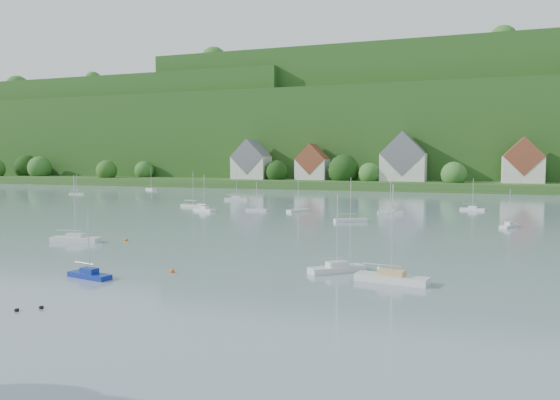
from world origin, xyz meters
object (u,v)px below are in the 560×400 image
(near_sailboat_2, at_px, (392,278))
(near_sailboat_6, at_px, (76,239))
(near_sailboat_3, at_px, (337,268))
(near_sailboat_1, at_px, (89,274))

(near_sailboat_2, height_order, near_sailboat_6, near_sailboat_6)
(near_sailboat_2, relative_size, near_sailboat_3, 1.14)
(near_sailboat_2, height_order, near_sailboat_3, near_sailboat_2)
(near_sailboat_1, height_order, near_sailboat_2, near_sailboat_2)
(near_sailboat_3, bearing_deg, near_sailboat_2, -68.23)
(near_sailboat_6, bearing_deg, near_sailboat_1, -56.64)
(near_sailboat_2, distance_m, near_sailboat_6, 45.50)
(near_sailboat_1, bearing_deg, near_sailboat_2, 27.84)
(near_sailboat_1, xyz_separation_m, near_sailboat_3, (21.72, 10.65, 0.04))
(near_sailboat_1, distance_m, near_sailboat_2, 28.69)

